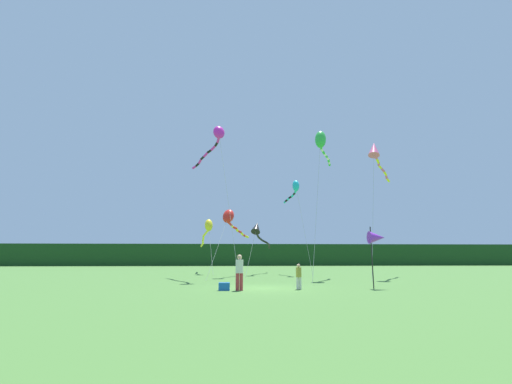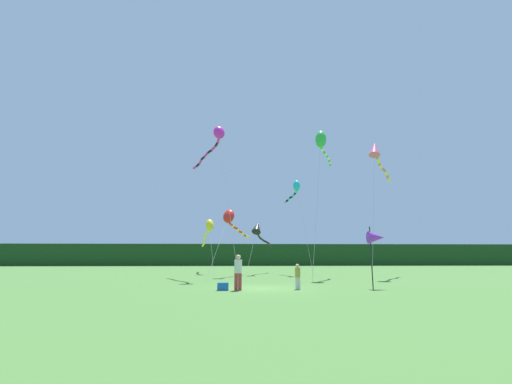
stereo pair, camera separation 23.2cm
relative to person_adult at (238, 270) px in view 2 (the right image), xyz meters
The scene contains 13 objects.
ground_plane 2.07m from the person_adult, 45.32° to the left, with size 120.00×120.00×0.00m, color #477533.
distant_treeline 46.32m from the person_adult, 88.42° to the left, with size 108.00×2.54×3.91m, color #193D19.
person_adult is the anchor object (origin of this frame).
person_child 3.21m from the person_adult, ahead, with size 0.29×0.29×1.32m.
cooler_box 1.13m from the person_adult, behind, with size 0.56×0.41×0.39m, color #1959B2.
banner_flag_pole 7.94m from the person_adult, ahead, with size 0.90×0.70×3.36m.
kite_yellow 17.75m from the person_adult, 100.29° to the left, with size 2.11×8.66×5.53m.
kite_cyan 17.23m from the person_adult, 69.29° to the left, with size 1.56×6.27×9.11m.
kite_red 12.07m from the person_adult, 93.58° to the left, with size 3.36×8.35×5.79m.
kite_magenta 13.70m from the person_adult, 102.50° to the left, with size 4.45×9.44×12.16m.
kite_rainbow 17.98m from the person_adult, 39.61° to the left, with size 5.38×7.71×11.53m.
kite_black 15.61m from the person_adult, 82.83° to the left, with size 2.94×8.34×5.19m.
kite_green 15.40m from the person_adult, 53.13° to the left, with size 3.75×7.83×12.27m.
Camera 2 is at (-1.22, -19.42, 1.73)m, focal length 24.07 mm.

